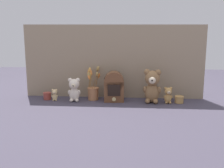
# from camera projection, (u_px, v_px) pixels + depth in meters

# --- Properties ---
(ground_plane) EXTENTS (4.00, 4.00, 0.00)m
(ground_plane) POSITION_uv_depth(u_px,v_px,m) (112.00, 102.00, 2.55)
(ground_plane) COLOR #3D3847
(backdrop_wall) EXTENTS (1.70, 0.02, 0.69)m
(backdrop_wall) POSITION_uv_depth(u_px,v_px,m) (113.00, 62.00, 2.65)
(backdrop_wall) COLOR gray
(backdrop_wall) RESTS_ON ground
(teddy_bear_large) EXTENTS (0.16, 0.15, 0.30)m
(teddy_bear_large) POSITION_uv_depth(u_px,v_px,m) (152.00, 85.00, 2.50)
(teddy_bear_large) COLOR olive
(teddy_bear_large) RESTS_ON ground
(teddy_bear_medium) EXTENTS (0.12, 0.11, 0.22)m
(teddy_bear_medium) POSITION_uv_depth(u_px,v_px,m) (74.00, 89.00, 2.55)
(teddy_bear_medium) COLOR beige
(teddy_bear_medium) RESTS_ON ground
(teddy_bear_small) EXTENTS (0.08, 0.07, 0.15)m
(teddy_bear_small) POSITION_uv_depth(u_px,v_px,m) (168.00, 95.00, 2.49)
(teddy_bear_small) COLOR tan
(teddy_bear_small) RESTS_ON ground
(teddy_bear_tiny) EXTENTS (0.06, 0.05, 0.11)m
(teddy_bear_tiny) POSITION_uv_depth(u_px,v_px,m) (55.00, 95.00, 2.58)
(teddy_bear_tiny) COLOR #DBBC84
(teddy_bear_tiny) RESTS_ON ground
(flower_vase) EXTENTS (0.14, 0.18, 0.31)m
(flower_vase) POSITION_uv_depth(u_px,v_px,m) (93.00, 90.00, 2.61)
(flower_vase) COLOR #AD7047
(flower_vase) RESTS_ON ground
(vintage_radio) EXTENTS (0.18, 0.13, 0.27)m
(vintage_radio) POSITION_uv_depth(u_px,v_px,m) (114.00, 86.00, 2.54)
(vintage_radio) COLOR brown
(vintage_radio) RESTS_ON ground
(decorative_tin_tall) EXTENTS (0.07, 0.07, 0.07)m
(decorative_tin_tall) POSITION_uv_depth(u_px,v_px,m) (47.00, 96.00, 2.63)
(decorative_tin_tall) COLOR #993D33
(decorative_tin_tall) RESTS_ON ground
(decorative_tin_short) EXTENTS (0.08, 0.08, 0.06)m
(decorative_tin_short) POSITION_uv_depth(u_px,v_px,m) (179.00, 99.00, 2.51)
(decorative_tin_short) COLOR tan
(decorative_tin_short) RESTS_ON ground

